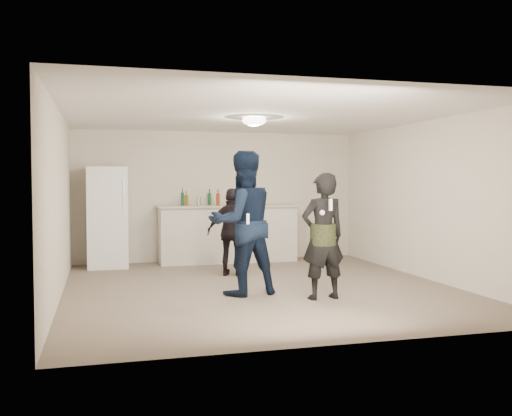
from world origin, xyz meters
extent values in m
plane|color=#6B5B4C|center=(0.00, 0.00, 0.00)|extent=(6.00, 6.00, 0.00)
plane|color=silver|center=(0.00, 0.00, 2.50)|extent=(6.00, 6.00, 0.00)
plane|color=beige|center=(0.00, 3.00, 1.25)|extent=(6.00, 0.00, 6.00)
plane|color=beige|center=(0.00, -3.00, 1.25)|extent=(6.00, 0.00, 6.00)
plane|color=beige|center=(-2.75, 0.00, 1.25)|extent=(0.00, 6.00, 6.00)
plane|color=beige|center=(2.75, 0.00, 1.25)|extent=(0.00, 6.00, 6.00)
cube|color=silver|center=(0.12, 2.67, 0.53)|extent=(2.60, 0.56, 1.05)
cube|color=#C2B097|center=(0.12, 2.67, 1.07)|extent=(2.68, 0.64, 0.04)
cube|color=white|center=(-2.11, 2.60, 0.90)|extent=(0.70, 0.70, 1.80)
cylinder|color=white|center=(-1.83, 2.23, 1.30)|extent=(0.02, 0.02, 0.60)
ellipsoid|color=white|center=(0.00, 0.30, 2.45)|extent=(0.36, 0.36, 0.16)
cylinder|color=#AFAFB4|center=(-0.46, 2.58, 1.18)|extent=(0.08, 0.08, 0.17)
imported|color=#0D1E39|center=(-0.36, -0.44, 0.98)|extent=(1.07, 0.90, 1.96)
imported|color=black|center=(0.58, -0.99, 0.83)|extent=(0.64, 0.45, 1.66)
cylinder|color=#2E391A|center=(0.58, -0.99, 0.85)|extent=(0.34, 0.34, 0.28)
imported|color=black|center=(-0.14, 1.14, 0.72)|extent=(0.91, 0.63, 1.43)
cube|color=white|center=(-0.36, -0.72, 1.05)|extent=(0.04, 0.04, 0.15)
sphere|color=white|center=(-0.24, -0.69, 0.98)|extent=(0.07, 0.07, 0.07)
cube|color=white|center=(0.58, -1.24, 1.25)|extent=(0.04, 0.04, 0.15)
sphere|color=silver|center=(0.48, -1.21, 1.15)|extent=(0.07, 0.07, 0.07)
cylinder|color=silver|center=(0.44, 2.77, 1.18)|extent=(0.07, 0.07, 0.18)
cylinder|color=maroon|center=(-0.10, 2.55, 1.20)|extent=(0.07, 0.07, 0.23)
cylinder|color=#144728|center=(-0.76, 2.62, 1.21)|extent=(0.06, 0.06, 0.24)
cylinder|color=#154C25|center=(-0.21, 2.83, 1.20)|extent=(0.07, 0.07, 0.23)
cylinder|color=olive|center=(-0.67, 2.71, 1.19)|extent=(0.08, 0.08, 0.20)
camera|label=1|loc=(-2.21, -7.93, 1.55)|focal=40.00mm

